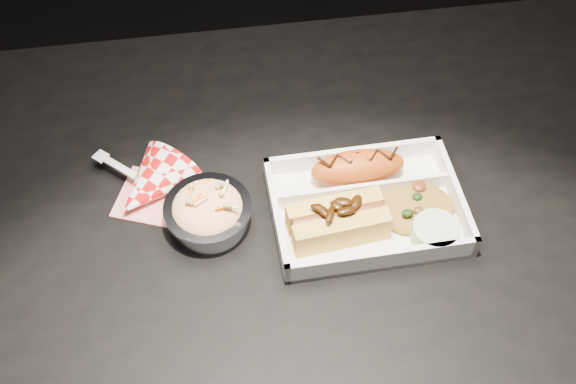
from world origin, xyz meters
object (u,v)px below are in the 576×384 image
Objects in this scene: fried_pastry at (358,168)px; dining_table at (293,253)px; foil_coleslaw_cup at (208,211)px; food_tray at (366,209)px; hotdog at (338,220)px; napkin_fork at (150,187)px.

dining_table is at bearing -154.61° from fried_pastry.
foil_coleslaw_cup is at bearing 177.66° from dining_table.
food_tray is 0.06m from fried_pastry.
fried_pastry is 0.21m from foil_coleslaw_cup.
fried_pastry is 0.99× the size of hotdog.
fried_pastry is at bearing 90.00° from food_tray.
fried_pastry is at bearing 38.61° from napkin_fork.
hotdog reaches higher than foil_coleslaw_cup.
napkin_fork reaches higher than dining_table.
hotdog is 0.17m from foil_coleslaw_cup.
hotdog reaches higher than dining_table.
food_tray is 1.62× the size of napkin_fork.
hotdog is at bearing -35.48° from dining_table.
foil_coleslaw_cup reaches higher than food_tray.
food_tray is 0.29m from napkin_fork.
dining_table is 0.14m from hotdog.
napkin_fork is at bearing 140.39° from foil_coleslaw_cup.
hotdog reaches higher than food_tray.
napkin_fork is (-0.19, 0.07, 0.11)m from dining_table.
foil_coleslaw_cup is (-0.16, 0.04, -0.00)m from hotdog.
food_tray is 0.06m from hotdog.
napkin_fork is at bearing 175.79° from fried_pastry.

